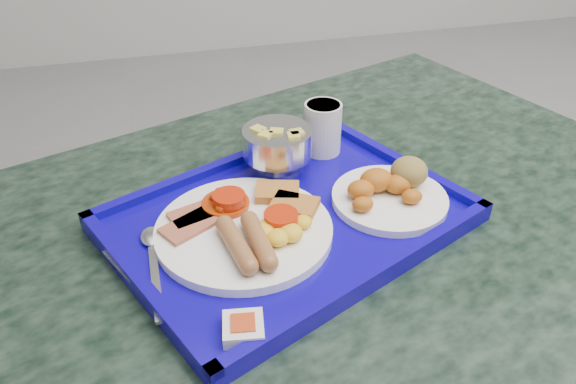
# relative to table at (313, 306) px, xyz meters

# --- Properties ---
(table) EXTENTS (1.35, 1.11, 0.72)m
(table) POSITION_rel_table_xyz_m (0.00, 0.00, 0.00)
(table) COLOR slate
(table) RESTS_ON floor
(tray) EXTENTS (0.56, 0.50, 0.03)m
(tray) POSITION_rel_table_xyz_m (-0.04, -0.01, 0.20)
(tray) COLOR #0E0399
(tray) RESTS_ON table
(main_plate) EXTENTS (0.24, 0.24, 0.04)m
(main_plate) POSITION_rel_table_xyz_m (-0.11, -0.04, 0.21)
(main_plate) COLOR white
(main_plate) RESTS_ON tray
(bread_plate) EXTENTS (0.17, 0.17, 0.05)m
(bread_plate) POSITION_rel_table_xyz_m (0.11, -0.01, 0.22)
(bread_plate) COLOR white
(bread_plate) RESTS_ON tray
(fruit_bowl) EXTENTS (0.11, 0.11, 0.07)m
(fruit_bowl) POSITION_rel_table_xyz_m (-0.03, 0.11, 0.25)
(fruit_bowl) COLOR silver
(fruit_bowl) RESTS_ON tray
(juice_cup) EXTENTS (0.06, 0.06, 0.08)m
(juice_cup) POSITION_rel_table_xyz_m (0.05, 0.15, 0.25)
(juice_cup) COLOR silver
(juice_cup) RESTS_ON tray
(spoon) EXTENTS (0.03, 0.17, 0.01)m
(spoon) POSITION_rel_table_xyz_m (-0.23, -0.04, 0.21)
(spoon) COLOR silver
(spoon) RESTS_ON tray
(knife) EXTENTS (0.09, 0.17, 0.00)m
(knife) POSITION_rel_table_xyz_m (-0.25, -0.11, 0.20)
(knife) COLOR silver
(knife) RESTS_ON tray
(jam_packet) EXTENTS (0.05, 0.05, 0.02)m
(jam_packet) POSITION_rel_table_xyz_m (-0.15, -0.20, 0.21)
(jam_packet) COLOR white
(jam_packet) RESTS_ON tray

